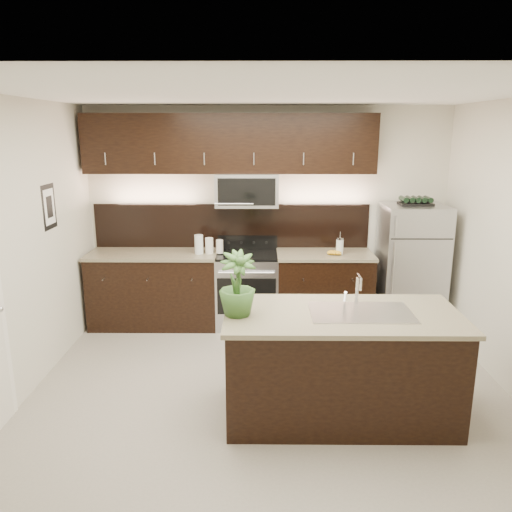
{
  "coord_description": "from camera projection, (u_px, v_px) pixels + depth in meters",
  "views": [
    {
      "loc": [
        -0.09,
        -4.27,
        2.42
      ],
      "look_at": [
        -0.13,
        0.55,
        1.19
      ],
      "focal_mm": 35.0,
      "sensor_mm": 36.0,
      "label": 1
    }
  ],
  "objects": [
    {
      "name": "counter_run",
      "position": [
        231.0,
        289.0,
        6.26
      ],
      "size": [
        3.51,
        0.65,
        0.94
      ],
      "color": "black",
      "rests_on": "ground"
    },
    {
      "name": "upper_fixtures",
      "position": [
        232.0,
        153.0,
        5.99
      ],
      "size": [
        3.49,
        0.4,
        1.66
      ],
      "color": "black",
      "rests_on": "counter_run"
    },
    {
      "name": "room_walls",
      "position": [
        257.0,
        216.0,
        4.28
      ],
      "size": [
        4.52,
        4.02,
        2.71
      ],
      "color": "beige",
      "rests_on": "ground"
    },
    {
      "name": "refrigerator",
      "position": [
        410.0,
        268.0,
        6.11
      ],
      "size": [
        0.74,
        0.67,
        1.54
      ],
      "primitive_type": "cube",
      "color": "#B2B2B7",
      "rests_on": "ground"
    },
    {
      "name": "island",
      "position": [
        340.0,
        364.0,
        4.25
      ],
      "size": [
        1.96,
        0.96,
        0.94
      ],
      "color": "black",
      "rests_on": "ground"
    },
    {
      "name": "plant",
      "position": [
        237.0,
        284.0,
        4.02
      ],
      "size": [
        0.37,
        0.37,
        0.53
      ],
      "primitive_type": "imported",
      "rotation": [
        0.0,
        0.0,
        0.31
      ],
      "color": "#2F5522",
      "rests_on": "island"
    },
    {
      "name": "french_press",
      "position": [
        340.0,
        246.0,
        6.06
      ],
      "size": [
        0.09,
        0.09,
        0.27
      ],
      "rotation": [
        0.0,
        0.0,
        -0.04
      ],
      "color": "silver",
      "rests_on": "counter_run"
    },
    {
      "name": "wine_rack",
      "position": [
        416.0,
        201.0,
        5.91
      ],
      "size": [
        0.38,
        0.24,
        0.09
      ],
      "color": "black",
      "rests_on": "refrigerator"
    },
    {
      "name": "canisters",
      "position": [
        207.0,
        245.0,
        6.08
      ],
      "size": [
        0.35,
        0.13,
        0.23
      ],
      "rotation": [
        0.0,
        0.0,
        0.12
      ],
      "color": "silver",
      "rests_on": "counter_run"
    },
    {
      "name": "ground",
      "position": [
        269.0,
        391.0,
        4.73
      ],
      "size": [
        4.5,
        4.5,
        0.0
      ],
      "primitive_type": "plane",
      "color": "gray",
      "rests_on": "ground"
    },
    {
      "name": "sink_faucet",
      "position": [
        361.0,
        310.0,
        4.14
      ],
      "size": [
        0.84,
        0.5,
        0.28
      ],
      "color": "silver",
      "rests_on": "island"
    },
    {
      "name": "bananas",
      "position": [
        330.0,
        252.0,
        6.05
      ],
      "size": [
        0.2,
        0.17,
        0.06
      ],
      "primitive_type": "ellipsoid",
      "rotation": [
        0.0,
        0.0,
        -0.22
      ],
      "color": "gold",
      "rests_on": "counter_run"
    }
  ]
}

